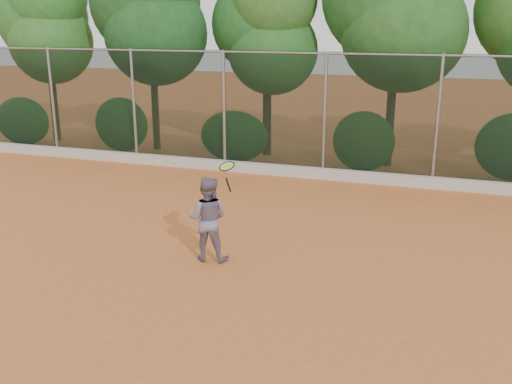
% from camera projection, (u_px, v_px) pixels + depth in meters
% --- Properties ---
extents(ground, '(80.00, 80.00, 0.00)m').
position_uv_depth(ground, '(238.00, 276.00, 9.96)').
color(ground, '#CC6A30').
rests_on(ground, ground).
extents(concrete_curb, '(24.00, 0.20, 0.30)m').
position_uv_depth(concrete_curb, '(321.00, 173.00, 16.11)').
color(concrete_curb, beige).
rests_on(concrete_curb, ground).
extents(tennis_player, '(0.85, 0.70, 1.59)m').
position_uv_depth(tennis_player, '(208.00, 219.00, 10.45)').
color(tennis_player, slate).
rests_on(tennis_player, ground).
extents(chainlink_fence, '(24.09, 0.09, 3.50)m').
position_uv_depth(chainlink_fence, '(325.00, 112.00, 15.79)').
color(chainlink_fence, black).
rests_on(chainlink_fence, ground).
extents(foliage_backdrop, '(23.70, 3.63, 7.55)m').
position_uv_depth(foliage_backdrop, '(323.00, 17.00, 17.02)').
color(foliage_backdrop, '#412719').
rests_on(foliage_backdrop, ground).
extents(tennis_racket, '(0.36, 0.35, 0.56)m').
position_uv_depth(tennis_racket, '(227.00, 168.00, 9.83)').
color(tennis_racket, black).
rests_on(tennis_racket, ground).
extents(tennis_ball_in_flight, '(0.07, 0.07, 0.07)m').
position_uv_depth(tennis_ball_in_flight, '(174.00, 162.00, 10.64)').
color(tennis_ball_in_flight, '#B6DE32').
rests_on(tennis_ball_in_flight, ground).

